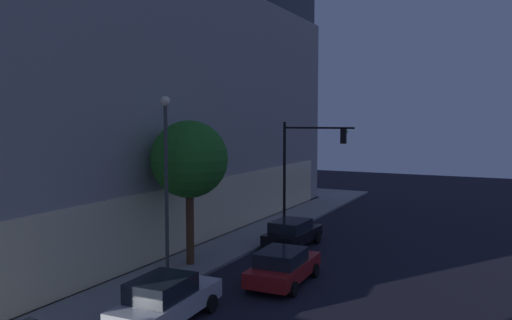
{
  "coord_description": "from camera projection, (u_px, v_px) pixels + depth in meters",
  "views": [
    {
      "loc": [
        -9.08,
        -6.69,
        7.09
      ],
      "look_at": [
        8.65,
        2.17,
        5.55
      ],
      "focal_mm": 35.56,
      "sensor_mm": 36.0,
      "label": 1
    }
  ],
  "objects": [
    {
      "name": "sidewalk_tree",
      "position": [
        189.0,
        160.0,
        24.22
      ],
      "size": [
        3.72,
        3.72,
        6.97
      ],
      "color": "#54331E",
      "rests_on": "sidewalk_corner"
    },
    {
      "name": "traffic_light_far_corner",
      "position": [
        305.0,
        158.0,
        31.69
      ],
      "size": [
        0.45,
        4.55,
        6.86
      ],
      "color": "black",
      "rests_on": "sidewalk_corner"
    },
    {
      "name": "street_lamp_sidewalk",
      "position": [
        166.0,
        165.0,
        21.91
      ],
      "size": [
        0.44,
        0.44,
        7.99
      ],
      "color": "#404040",
      "rests_on": "sidewalk_corner"
    },
    {
      "name": "car_red",
      "position": [
        283.0,
        266.0,
        21.99
      ],
      "size": [
        4.61,
        2.28,
        1.55
      ],
      "color": "maroon",
      "rests_on": "ground"
    },
    {
      "name": "modern_building",
      "position": [
        42.0,
        94.0,
        34.35
      ],
      "size": [
        38.48,
        26.43,
        17.96
      ],
      "color": "#4C4C51",
      "rests_on": "ground"
    },
    {
      "name": "car_black",
      "position": [
        292.0,
        233.0,
        28.48
      ],
      "size": [
        4.36,
        2.25,
        1.54
      ],
      "color": "black",
      "rests_on": "ground"
    },
    {
      "name": "car_silver",
      "position": [
        166.0,
        300.0,
        17.65
      ],
      "size": [
        4.83,
        2.24,
        1.71
      ],
      "color": "#B7BABF",
      "rests_on": "ground"
    }
  ]
}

